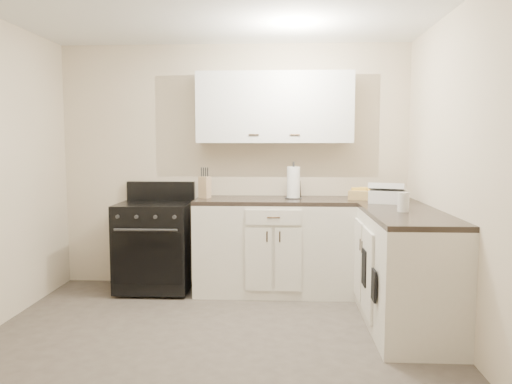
{
  "coord_description": "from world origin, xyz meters",
  "views": [
    {
      "loc": [
        0.49,
        -3.4,
        1.49
      ],
      "look_at": [
        0.28,
        0.85,
        1.07
      ],
      "focal_mm": 35.0,
      "sensor_mm": 36.0,
      "label": 1
    }
  ],
  "objects_px": {
    "stove": "(155,246)",
    "countertop_grill": "(388,196)",
    "paper_towel": "(293,183)",
    "wicker_basket": "(363,195)",
    "knife_block": "(205,187)"
  },
  "relations": [
    {
      "from": "stove",
      "to": "countertop_grill",
      "type": "height_order",
      "value": "countertop_grill"
    },
    {
      "from": "paper_towel",
      "to": "wicker_basket",
      "type": "height_order",
      "value": "paper_towel"
    },
    {
      "from": "stove",
      "to": "wicker_basket",
      "type": "bearing_deg",
      "value": 0.18
    },
    {
      "from": "paper_towel",
      "to": "wicker_basket",
      "type": "bearing_deg",
      "value": -4.28
    },
    {
      "from": "knife_block",
      "to": "paper_towel",
      "type": "xyz_separation_m",
      "value": [
        0.89,
        -0.0,
        0.05
      ]
    },
    {
      "from": "knife_block",
      "to": "wicker_basket",
      "type": "distance_m",
      "value": 1.56
    },
    {
      "from": "knife_block",
      "to": "wicker_basket",
      "type": "height_order",
      "value": "knife_block"
    },
    {
      "from": "stove",
      "to": "knife_block",
      "type": "bearing_deg",
      "value": 6.85
    },
    {
      "from": "knife_block",
      "to": "countertop_grill",
      "type": "relative_size",
      "value": 0.68
    },
    {
      "from": "knife_block",
      "to": "countertop_grill",
      "type": "xyz_separation_m",
      "value": [
        1.75,
        -0.3,
        -0.05
      ]
    },
    {
      "from": "paper_towel",
      "to": "stove",
      "type": "bearing_deg",
      "value": -177.64
    },
    {
      "from": "wicker_basket",
      "to": "countertop_grill",
      "type": "relative_size",
      "value": 0.83
    },
    {
      "from": "paper_towel",
      "to": "countertop_grill",
      "type": "relative_size",
      "value": 0.99
    },
    {
      "from": "wicker_basket",
      "to": "countertop_grill",
      "type": "distance_m",
      "value": 0.31
    },
    {
      "from": "knife_block",
      "to": "countertop_grill",
      "type": "distance_m",
      "value": 1.78
    }
  ]
}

